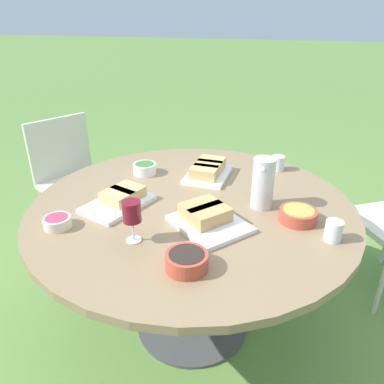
{
  "coord_description": "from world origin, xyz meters",
  "views": [
    {
      "loc": [
        1.48,
        0.37,
        1.56
      ],
      "look_at": [
        0.0,
        0.0,
        0.81
      ],
      "focal_mm": 35.0,
      "sensor_mm": 36.0,
      "label": 1
    }
  ],
  "objects_px": {
    "water_pitcher": "(263,183)",
    "dining_table": "(192,222)",
    "handbag": "(263,203)",
    "wine_glass": "(132,213)",
    "chair_near_right": "(71,172)"
  },
  "relations": [
    {
      "from": "dining_table",
      "to": "water_pitcher",
      "type": "bearing_deg",
      "value": 99.53
    },
    {
      "from": "handbag",
      "to": "chair_near_right",
      "type": "bearing_deg",
      "value": -64.47
    },
    {
      "from": "chair_near_right",
      "to": "handbag",
      "type": "bearing_deg",
      "value": 115.53
    },
    {
      "from": "dining_table",
      "to": "handbag",
      "type": "height_order",
      "value": "dining_table"
    },
    {
      "from": "dining_table",
      "to": "water_pitcher",
      "type": "height_order",
      "value": "water_pitcher"
    },
    {
      "from": "dining_table",
      "to": "chair_near_right",
      "type": "height_order",
      "value": "chair_near_right"
    },
    {
      "from": "dining_table",
      "to": "wine_glass",
      "type": "height_order",
      "value": "wine_glass"
    },
    {
      "from": "water_pitcher",
      "to": "handbag",
      "type": "bearing_deg",
      "value": -178.49
    },
    {
      "from": "water_pitcher",
      "to": "handbag",
      "type": "height_order",
      "value": "water_pitcher"
    },
    {
      "from": "dining_table",
      "to": "chair_near_right",
      "type": "bearing_deg",
      "value": -121.65
    },
    {
      "from": "dining_table",
      "to": "handbag",
      "type": "relative_size",
      "value": 4.07
    },
    {
      "from": "water_pitcher",
      "to": "wine_glass",
      "type": "bearing_deg",
      "value": -48.43
    },
    {
      "from": "wine_glass",
      "to": "dining_table",
      "type": "bearing_deg",
      "value": 157.73
    },
    {
      "from": "water_pitcher",
      "to": "wine_glass",
      "type": "distance_m",
      "value": 0.61
    },
    {
      "from": "water_pitcher",
      "to": "dining_table",
      "type": "bearing_deg",
      "value": -80.47
    }
  ]
}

